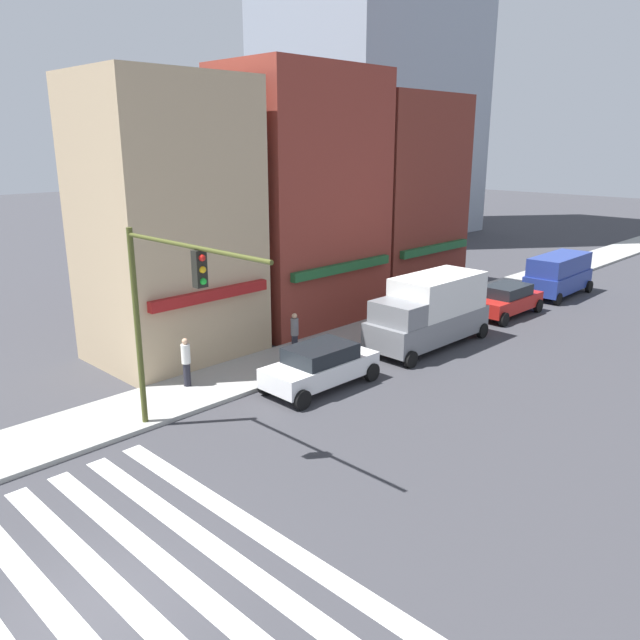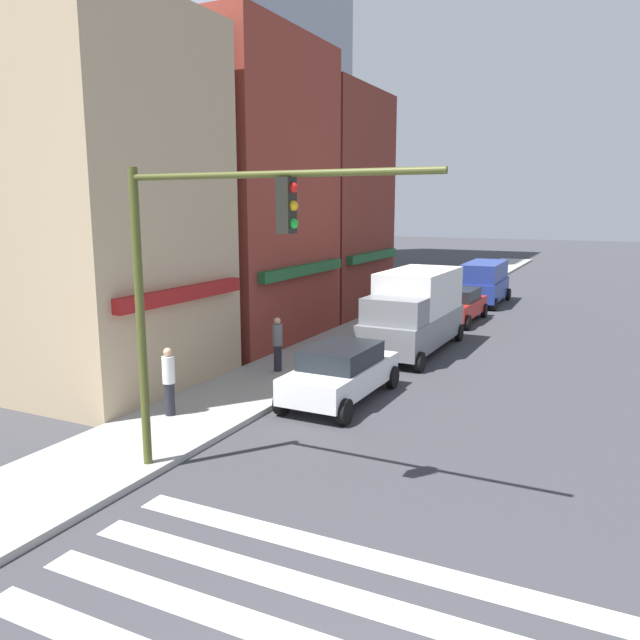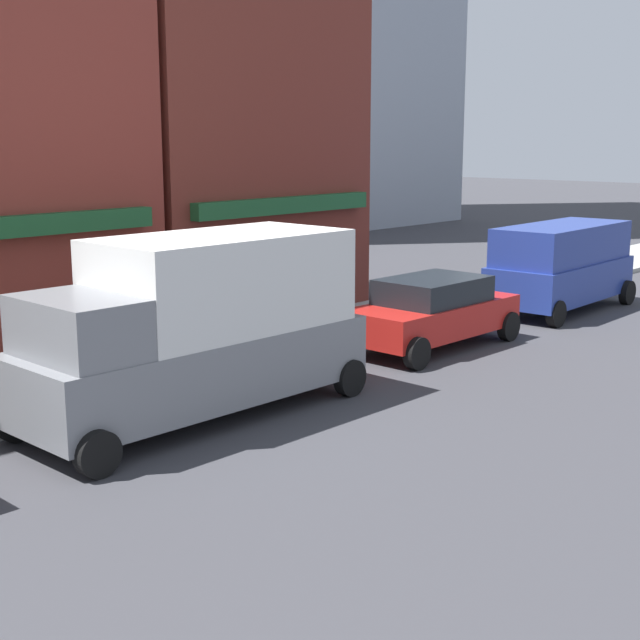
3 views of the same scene
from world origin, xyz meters
TOP-DOWN VIEW (x-y plane):
  - box_truck_grey at (17.66, 4.70)m, footprint 6.23×2.42m
  - sedan_red at (24.39, 4.70)m, footprint 4.43×2.02m
  - van_blue at (30.38, 4.70)m, footprint 5.05×2.22m

SIDE VIEW (x-z plane):
  - sedan_red at x=24.39m, z-range 0.05..1.64m
  - van_blue at x=30.38m, z-range 0.12..2.46m
  - box_truck_grey at x=17.66m, z-range 0.07..3.11m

